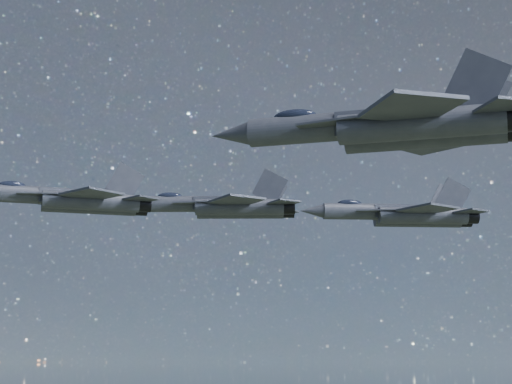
{
  "coord_description": "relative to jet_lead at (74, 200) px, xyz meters",
  "views": [
    {
      "loc": [
        -1.35,
        -68.93,
        127.59
      ],
      "look_at": [
        -0.99,
        -1.88,
        140.98
      ],
      "focal_mm": 60.0,
      "sensor_mm": 36.0,
      "label": 1
    }
  ],
  "objects": [
    {
      "name": "jet_lead",
      "position": [
        0.0,
        0.0,
        0.0
      ],
      "size": [
        15.35,
        10.38,
        3.86
      ],
      "rotation": [
        0.0,
        0.0,
        0.28
      ],
      "color": "#30323C"
    },
    {
      "name": "jet_left",
      "position": [
        11.06,
        19.35,
        3.03
      ],
      "size": [
        18.15,
        12.93,
        4.63
      ],
      "rotation": [
        0.0,
        0.0,
        -0.02
      ],
      "color": "#30323C"
    },
    {
      "name": "jet_right",
      "position": [
        21.82,
        -17.97,
        0.84
      ],
      "size": [
        19.19,
        12.95,
        4.84
      ],
      "rotation": [
        0.0,
        0.0,
        -0.29
      ],
      "color": "#30323C"
    },
    {
      "name": "jet_slot",
      "position": [
        27.0,
        7.99,
        0.24
      ],
      "size": [
        15.95,
        11.26,
        4.04
      ],
      "rotation": [
        0.0,
        0.0,
        0.06
      ],
      "color": "#30323C"
    }
  ]
}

